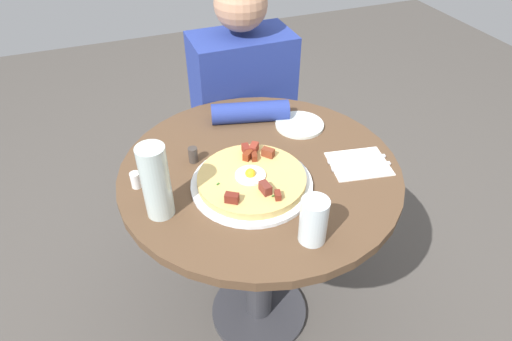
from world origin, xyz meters
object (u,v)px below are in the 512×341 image
bread_plate (300,125)px  dining_table (260,210)px  knife (357,159)px  breakfast_pizza (252,178)px  person_seated (244,132)px  salt_shaker (136,180)px  fork (361,166)px  water_glass (314,220)px  water_bottle (156,182)px  pizza_plate (252,184)px  pepper_shaker (193,155)px

bread_plate → dining_table: bearing=38.0°
knife → breakfast_pizza: bearing=-171.1°
dining_table → bread_plate: bread_plate is taller
person_seated → salt_shaker: (0.48, 0.48, 0.26)m
fork → water_glass: bearing=-132.7°
dining_table → water_bottle: 0.43m
person_seated → salt_shaker: bearing=45.0°
breakfast_pizza → water_glass: bearing=105.6°
pizza_plate → fork: pizza_plate is taller
fork → pepper_shaker: pepper_shaker is taller
knife → salt_shaker: 0.64m
pizza_plate → salt_shaker: 0.32m
knife → water_glass: bearing=-128.8°
person_seated → water_bottle: person_seated is taller
fork → water_bottle: 0.59m
bread_plate → water_glass: (0.19, 0.46, 0.06)m
water_bottle → salt_shaker: 0.15m
salt_shaker → fork: bearing=166.5°
water_glass → pepper_shaker: (0.19, -0.40, -0.04)m
knife → salt_shaker: size_ratio=3.79×
pepper_shaker → water_glass: bearing=115.5°
bread_plate → water_bottle: water_bottle is taller
dining_table → fork: bearing=158.3°
pizza_plate → breakfast_pizza: size_ratio=1.13×
water_glass → pepper_shaker: size_ratio=2.58×
dining_table → person_seated: bearing=-103.9°
dining_table → person_seated: (-0.13, -0.52, -0.06)m
breakfast_pizza → pepper_shaker: (0.12, -0.16, -0.00)m
bread_plate → water_bottle: 0.57m
dining_table → person_seated: person_seated is taller
pizza_plate → bread_plate: 0.34m
breakfast_pizza → salt_shaker: (0.30, -0.11, -0.00)m
pizza_plate → water_bottle: water_bottle is taller
dining_table → pizza_plate: pizza_plate is taller
dining_table → breakfast_pizza: breakfast_pizza is taller
fork → knife: size_ratio=1.00×
fork → salt_shaker: (0.63, -0.15, 0.02)m
knife → water_glass: water_glass is taller
breakfast_pizza → water_bottle: (0.26, 0.02, 0.08)m
breakfast_pizza → water_bottle: 0.27m
water_bottle → water_glass: bearing=145.7°
bread_plate → water_glass: 0.50m
person_seated → fork: (-0.15, 0.63, 0.24)m
person_seated → pepper_shaker: person_seated is taller
person_seated → bread_plate: 0.44m
bread_plate → knife: size_ratio=0.89×
pizza_plate → water_glass: bearing=105.9°
dining_table → bread_plate: bearing=-142.0°
fork → salt_shaker: bearing=176.7°
pizza_plate → water_bottle: (0.26, 0.02, 0.10)m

